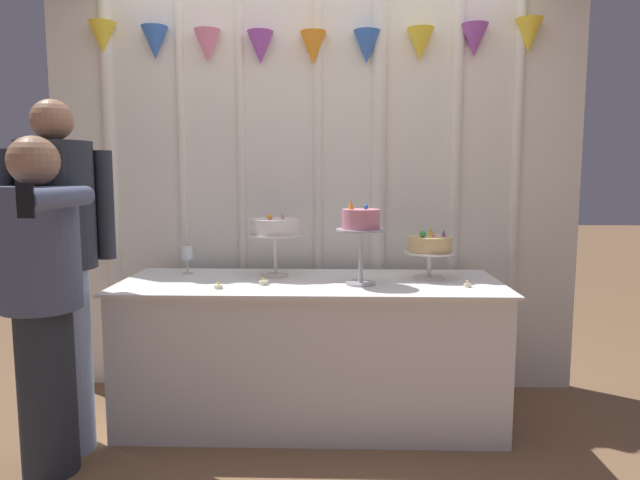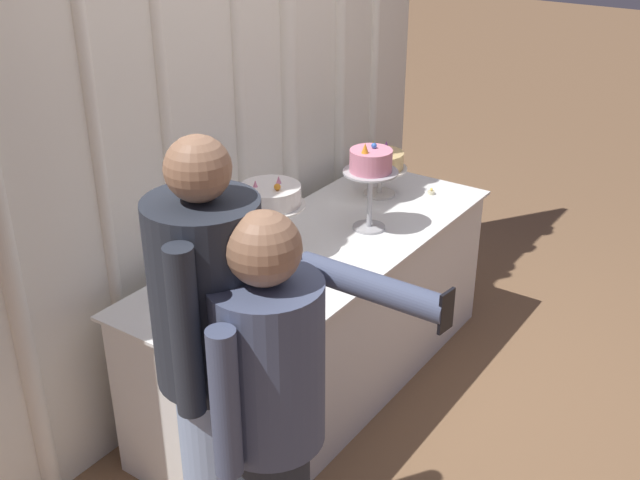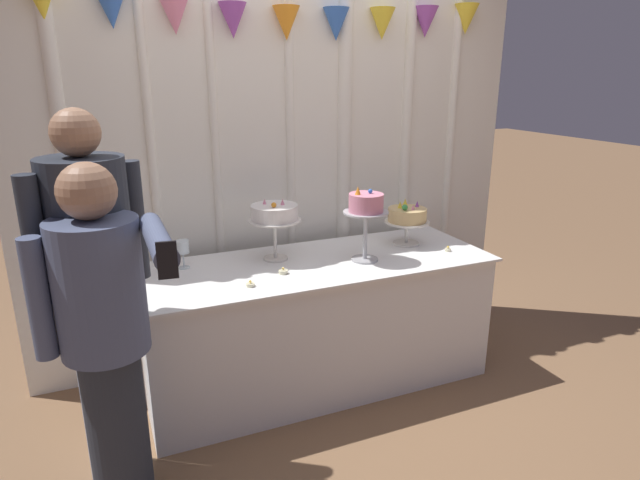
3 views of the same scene
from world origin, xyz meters
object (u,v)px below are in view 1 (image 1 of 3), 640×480
object	(u,v)px
tealight_far_left	(218,287)
guest_man_dark_suit	(41,294)
guest_man_pink_jacket	(60,264)
tealight_near_right	(467,285)
wine_glass	(187,254)
cake_table	(311,350)
cake_display_rightmost	(430,247)
cake_display_center	(361,225)
tealight_near_left	(263,283)
cake_display_leftmost	(275,229)

from	to	relation	value
tealight_far_left	guest_man_dark_suit	distance (m)	0.81
guest_man_pink_jacket	guest_man_dark_suit	xyz separation A→B (m)	(0.02, -0.22, -0.10)
tealight_near_right	wine_glass	bearing A→B (deg)	167.71
cake_table	guest_man_dark_suit	size ratio (longest dim) A/B	1.35
wine_glass	guest_man_pink_jacket	bearing A→B (deg)	-127.68
cake_display_rightmost	wine_glass	bearing A→B (deg)	175.37
guest_man_pink_jacket	tealight_near_right	bearing A→B (deg)	7.22
cake_display_center	tealight_far_left	xyz separation A→B (m)	(-0.73, -0.13, -0.30)
cake_display_rightmost	guest_man_pink_jacket	size ratio (longest dim) A/B	0.17
tealight_far_left	guest_man_pink_jacket	distance (m)	0.76
tealight_near_left	tealight_near_right	xyz separation A→B (m)	(1.06, -0.03, -0.00)
cake_table	cake_display_leftmost	size ratio (longest dim) A/B	5.70
cake_display_rightmost	tealight_near_right	world-z (taller)	cake_display_rightmost
cake_table	guest_man_pink_jacket	bearing A→B (deg)	-161.62
cake_table	tealight_far_left	bearing A→B (deg)	-154.76
cake_display_rightmost	wine_glass	xyz separation A→B (m)	(-1.38, 0.11, -0.06)
tealight_near_left	tealight_near_right	distance (m)	1.06
tealight_near_left	guest_man_dark_suit	distance (m)	1.05
cake_display_center	tealight_near_right	bearing A→B (deg)	-5.28
cake_display_center	tealight_far_left	size ratio (longest dim) A/B	9.92
wine_glass	guest_man_dark_suit	distance (m)	0.92
cake_display_rightmost	cake_display_center	bearing A→B (deg)	-155.93
tealight_near_left	tealight_near_right	world-z (taller)	tealight_near_left
cake_table	tealight_near_right	xyz separation A→B (m)	(0.82, -0.14, 0.40)
wine_glass	guest_man_pink_jacket	distance (m)	0.75
cake_display_center	tealight_near_left	xyz separation A→B (m)	(-0.51, -0.02, -0.30)
tealight_near_right	cake_display_rightmost	bearing A→B (deg)	125.77
cake_table	guest_man_dark_suit	world-z (taller)	guest_man_dark_suit
cake_display_rightmost	tealight_far_left	distance (m)	1.17
tealight_near_right	guest_man_dark_suit	distance (m)	2.04
tealight_near_left	guest_man_dark_suit	world-z (taller)	guest_man_dark_suit
wine_glass	guest_man_pink_jacket	world-z (taller)	guest_man_pink_jacket
tealight_near_right	guest_man_pink_jacket	distance (m)	2.02
tealight_far_left	tealight_near_right	xyz separation A→B (m)	(1.28, 0.08, 0.00)
tealight_far_left	guest_man_pink_jacket	world-z (taller)	guest_man_pink_jacket
cake_display_rightmost	guest_man_pink_jacket	world-z (taller)	guest_man_pink_jacket
guest_man_pink_jacket	cake_display_leftmost	bearing A→B (deg)	28.29
cake_table	tealight_near_right	size ratio (longest dim) A/B	55.04
cake_table	cake_display_center	xyz separation A→B (m)	(0.27, -0.09, 0.70)
cake_display_center	tealight_far_left	world-z (taller)	cake_display_center
cake_table	guest_man_dark_suit	bearing A→B (deg)	-152.37
tealight_far_left	guest_man_dark_suit	xyz separation A→B (m)	(-0.71, -0.39, 0.04)
cake_display_leftmost	tealight_far_left	size ratio (longest dim) A/B	8.06
tealight_far_left	cake_display_leftmost	bearing A→B (deg)	54.03
cake_table	tealight_near_right	bearing A→B (deg)	-9.65
tealight_far_left	guest_man_pink_jacket	bearing A→B (deg)	-166.30
tealight_near_right	guest_man_dark_suit	bearing A→B (deg)	-166.64
cake_display_rightmost	tealight_near_left	distance (m)	0.94
guest_man_dark_suit	tealight_near_left	bearing A→B (deg)	28.51
cake_display_center	wine_glass	distance (m)	1.05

